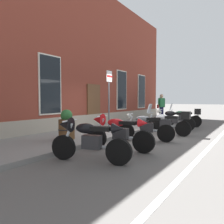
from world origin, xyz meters
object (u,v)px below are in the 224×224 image
object	(u,v)px
motorcycle_red_sport	(116,131)
pedestrian_striped_shirt	(161,105)
motorcycle_green_touring	(184,117)
motorcycle_black_sport	(87,138)
motorcycle_silver_touring	(167,122)
barrel_planter	(67,126)
parking_sign	(109,93)
motorcycle_black_naked	(172,120)
pedestrian_blue_top	(161,106)
motorcycle_grey_naked	(145,128)

from	to	relation	value
motorcycle_red_sport	pedestrian_striped_shirt	distance (m)	9.15
motorcycle_red_sport	motorcycle_green_touring	world-z (taller)	motorcycle_green_touring
motorcycle_black_sport	motorcycle_silver_touring	world-z (taller)	motorcycle_silver_touring
pedestrian_striped_shirt	barrel_planter	world-z (taller)	pedestrian_striped_shirt
motorcycle_green_touring	pedestrian_striped_shirt	world-z (taller)	pedestrian_striped_shirt
motorcycle_silver_touring	parking_sign	distance (m)	2.70
motorcycle_black_naked	parking_sign	size ratio (longest dim) A/B	0.84
motorcycle_black_sport	barrel_planter	distance (m)	2.53
motorcycle_black_sport	pedestrian_striped_shirt	xyz separation A→B (m)	(10.37, 1.97, 0.53)
parking_sign	motorcycle_silver_touring	bearing A→B (deg)	-55.55
motorcycle_black_sport	pedestrian_blue_top	world-z (taller)	pedestrian_blue_top
motorcycle_red_sport	parking_sign	xyz separation A→B (m)	(2.11, 1.64, 1.19)
barrel_planter	motorcycle_silver_touring	bearing A→B (deg)	-34.34
motorcycle_red_sport	pedestrian_blue_top	xyz separation A→B (m)	(9.70, 2.21, 0.46)
pedestrian_striped_shirt	pedestrian_blue_top	world-z (taller)	pedestrian_striped_shirt
motorcycle_red_sport	motorcycle_silver_touring	world-z (taller)	motorcycle_silver_touring
motorcycle_black_sport	motorcycle_grey_naked	bearing A→B (deg)	-0.67
motorcycle_red_sport	pedestrian_striped_shirt	size ratio (longest dim) A/B	1.24
motorcycle_black_sport	motorcycle_silver_touring	xyz separation A→B (m)	(4.90, -0.29, -0.03)
motorcycle_black_sport	motorcycle_red_sport	size ratio (longest dim) A/B	0.95
motorcycle_silver_touring	parking_sign	bearing A→B (deg)	124.45
motorcycle_red_sport	barrel_planter	distance (m)	2.00
motorcycle_green_touring	parking_sign	xyz separation A→B (m)	(-4.73, 1.78, 1.23)
motorcycle_silver_touring	motorcycle_green_touring	size ratio (longest dim) A/B	1.06
motorcycle_black_naked	motorcycle_grey_naked	bearing A→B (deg)	-178.19
pedestrian_striped_shirt	parking_sign	world-z (taller)	parking_sign
pedestrian_striped_shirt	motorcycle_silver_touring	bearing A→B (deg)	-157.55
motorcycle_green_touring	barrel_planter	distance (m)	7.14
motorcycle_black_sport	motorcycle_green_touring	size ratio (longest dim) A/B	1.00
motorcycle_black_sport	parking_sign	size ratio (longest dim) A/B	0.79
motorcycle_black_naked	pedestrian_blue_top	world-z (taller)	pedestrian_blue_top
motorcycle_red_sport	pedestrian_blue_top	distance (m)	9.96
motorcycle_red_sport	pedestrian_striped_shirt	bearing A→B (deg)	12.08
motorcycle_silver_touring	motorcycle_green_touring	world-z (taller)	motorcycle_silver_touring
pedestrian_blue_top	barrel_planter	world-z (taller)	pedestrian_blue_top
motorcycle_black_naked	barrel_planter	bearing A→B (deg)	158.80
parking_sign	barrel_planter	bearing A→B (deg)	170.03
motorcycle_black_sport	parking_sign	world-z (taller)	parking_sign
motorcycle_black_naked	barrel_planter	world-z (taller)	barrel_planter
parking_sign	barrel_planter	world-z (taller)	parking_sign
motorcycle_grey_naked	motorcycle_green_touring	world-z (taller)	motorcycle_green_touring
motorcycle_green_touring	motorcycle_grey_naked	bearing A→B (deg)	179.44
motorcycle_red_sport	barrel_planter	bearing A→B (deg)	89.17
motorcycle_red_sport	motorcycle_silver_touring	size ratio (longest dim) A/B	0.99
motorcycle_grey_naked	motorcycle_silver_touring	bearing A→B (deg)	-8.45
motorcycle_grey_naked	parking_sign	size ratio (longest dim) A/B	0.78
motorcycle_silver_touring	parking_sign	xyz separation A→B (m)	(-1.36, 1.98, 1.22)
motorcycle_black_naked	motorcycle_green_touring	distance (m)	1.67
motorcycle_red_sport	barrel_planter	size ratio (longest dim) A/B	2.10
motorcycle_green_touring	pedestrian_striped_shirt	size ratio (longest dim) A/B	1.18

